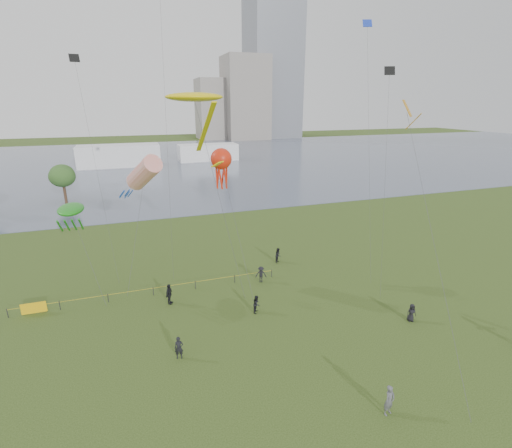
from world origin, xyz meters
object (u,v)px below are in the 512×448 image
object	(u,v)px
kite_flyer	(389,400)
kite_octopus	(221,160)
kite_stingray	(195,98)
fence	(83,301)

from	to	relation	value
kite_flyer	kite_octopus	size ratio (longest dim) A/B	0.15
kite_flyer	kite_stingray	distance (m)	26.53
fence	kite_stingray	xyz separation A→B (m)	(11.01, 0.30, 17.23)
fence	kite_flyer	distance (m)	26.25
fence	kite_flyer	size ratio (longest dim) A/B	12.41
fence	kite_stingray	world-z (taller)	kite_stingray
kite_flyer	kite_octopus	bearing A→B (deg)	85.04
kite_octopus	kite_flyer	bearing A→B (deg)	-82.30
kite_flyer	kite_stingray	xyz separation A→B (m)	(-7.18, 19.22, 16.81)
kite_stingray	kite_octopus	size ratio (longest dim) A/B	1.38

